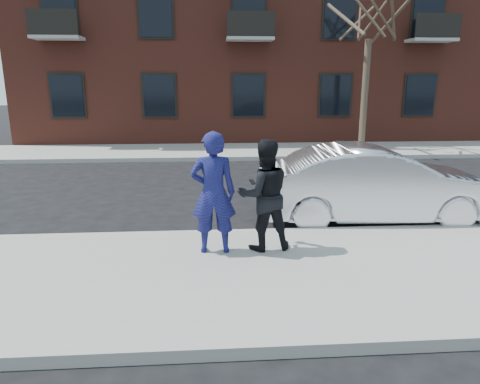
{
  "coord_description": "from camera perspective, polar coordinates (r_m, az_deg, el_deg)",
  "views": [
    {
      "loc": [
        -1.57,
        -5.78,
        2.75
      ],
      "look_at": [
        -1.14,
        0.4,
        1.16
      ],
      "focal_mm": 32.0,
      "sensor_mm": 36.0,
      "label": 1
    }
  ],
  "objects": [
    {
      "name": "ground",
      "position": [
        6.59,
        10.35,
        -10.53
      ],
      "size": [
        100.0,
        100.0,
        0.0
      ],
      "primitive_type": "plane",
      "color": "black",
      "rests_on": "ground"
    },
    {
      "name": "near_sidewalk",
      "position": [
        6.34,
        10.94,
        -10.86
      ],
      "size": [
        50.0,
        3.5,
        0.15
      ],
      "primitive_type": "cube",
      "color": "gray",
      "rests_on": "ground"
    },
    {
      "name": "near_curb",
      "position": [
        7.96,
        7.66,
        -5.39
      ],
      "size": [
        50.0,
        0.1,
        0.15
      ],
      "primitive_type": "cube",
      "color": "#999691",
      "rests_on": "ground"
    },
    {
      "name": "far_sidewalk",
      "position": [
        17.31,
        1.28,
        5.51
      ],
      "size": [
        50.0,
        3.5,
        0.15
      ],
      "primitive_type": "cube",
      "color": "gray",
      "rests_on": "ground"
    },
    {
      "name": "far_curb",
      "position": [
        15.54,
        1.88,
        4.49
      ],
      "size": [
        50.0,
        0.1,
        0.15
      ],
      "primitive_type": "cube",
      "color": "#999691",
      "rests_on": "ground"
    },
    {
      "name": "apartment_building",
      "position": [
        24.28,
        4.88,
        22.43
      ],
      "size": [
        24.3,
        10.3,
        12.3
      ],
      "color": "maroon",
      "rests_on": "ground"
    },
    {
      "name": "street_tree",
      "position": [
        18.06,
        17.07,
        22.66
      ],
      "size": [
        3.6,
        3.6,
        6.8
      ],
      "color": "#382C21",
      "rests_on": "far_sidewalk"
    },
    {
      "name": "silver_sedan",
      "position": [
        8.99,
        17.63,
        0.96
      ],
      "size": [
        4.73,
        1.84,
        1.53
      ],
      "primitive_type": "imported",
      "rotation": [
        0.0,
        0.0,
        1.52
      ],
      "color": "silver",
      "rests_on": "ground"
    },
    {
      "name": "man_hoodie",
      "position": [
        6.58,
        -3.59,
        -0.14
      ],
      "size": [
        0.7,
        0.52,
        1.91
      ],
      "rotation": [
        0.0,
        0.0,
        3.13
      ],
      "color": "navy",
      "rests_on": "near_sidewalk"
    },
    {
      "name": "man_peacoat",
      "position": [
        6.72,
        3.24,
        -0.44
      ],
      "size": [
        0.94,
        0.78,
        1.77
      ],
      "rotation": [
        0.0,
        0.0,
        3.28
      ],
      "color": "black",
      "rests_on": "near_sidewalk"
    }
  ]
}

